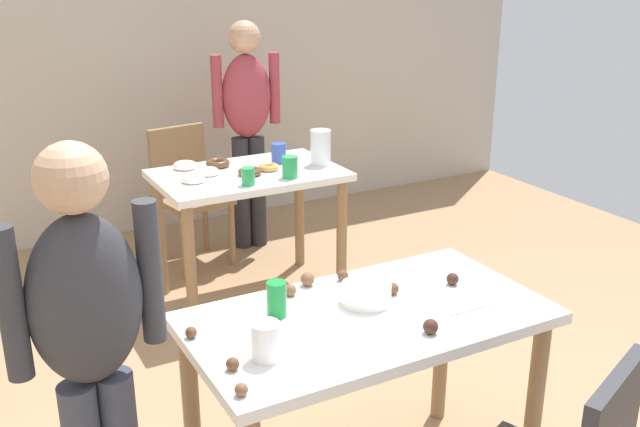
{
  "coord_description": "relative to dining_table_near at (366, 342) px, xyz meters",
  "views": [
    {
      "loc": [
        -1.32,
        -1.83,
        1.87
      ],
      "look_at": [
        -0.01,
        0.58,
        0.9
      ],
      "focal_mm": 40.67,
      "sensor_mm": 36.0,
      "label": 1
    }
  ],
  "objects": [
    {
      "name": "soda_can",
      "position": [
        -0.28,
        0.12,
        0.17
      ],
      "size": [
        0.07,
        0.07,
        0.12
      ],
      "primitive_type": "cylinder",
      "color": "#198438",
      "rests_on": "dining_table_near"
    },
    {
      "name": "donut_far_3",
      "position": [
        0.03,
        1.98,
        0.13
      ],
      "size": [
        0.13,
        0.13,
        0.04
      ],
      "primitive_type": "torus",
      "color": "white",
      "rests_on": "dining_table_far"
    },
    {
      "name": "cake_ball_5",
      "position": [
        -0.57,
        0.12,
        0.13
      ],
      "size": [
        0.04,
        0.04,
        0.04
      ],
      "primitive_type": "sphere",
      "color": "brown",
      "rests_on": "dining_table_near"
    },
    {
      "name": "chair_far_table",
      "position": [
        0.18,
        2.44,
        -0.14
      ],
      "size": [
        0.46,
        0.46,
        0.87
      ],
      "color": "olive",
      "rests_on": "ground_plane"
    },
    {
      "name": "cake_ball_8",
      "position": [
        0.1,
        -0.22,
        0.14
      ],
      "size": [
        0.05,
        0.05,
        0.05
      ],
      "primitive_type": "sphere",
      "color": "#3D2319",
      "rests_on": "dining_table_near"
    },
    {
      "name": "person_girl_near",
      "position": [
        -0.89,
        0.06,
        0.21
      ],
      "size": [
        0.45,
        0.22,
        1.43
      ],
      "color": "#383D4C",
      "rests_on": "ground_plane"
    },
    {
      "name": "cake_ball_0",
      "position": [
        0.39,
        0.04,
        0.13
      ],
      "size": [
        0.05,
        0.05,
        0.05
      ],
      "primitive_type": "sphere",
      "color": "#3D2319",
      "rests_on": "dining_table_near"
    },
    {
      "name": "donut_far_4",
      "position": [
        0.44,
        1.73,
        0.13
      ],
      "size": [
        0.12,
        0.12,
        0.03
      ],
      "primitive_type": "torus",
      "color": "gold",
      "rests_on": "dining_table_far"
    },
    {
      "name": "cake_ball_6",
      "position": [
        0.15,
        0.08,
        0.13
      ],
      "size": [
        0.04,
        0.04,
        0.04
      ],
      "primitive_type": "sphere",
      "color": "brown",
      "rests_on": "dining_table_near"
    },
    {
      "name": "dining_table_far",
      "position": [
        0.32,
        1.76,
        -0.01
      ],
      "size": [
        1.02,
        0.65,
        0.75
      ],
      "color": "white",
      "rests_on": "ground_plane"
    },
    {
      "name": "dining_table_near",
      "position": [
        0.0,
        0.0,
        0.0
      ],
      "size": [
        1.21,
        0.65,
        0.75
      ],
      "color": "white",
      "rests_on": "ground_plane"
    },
    {
      "name": "cup_far_0",
      "position": [
        0.22,
        1.53,
        0.16
      ],
      "size": [
        0.07,
        0.07,
        0.09
      ],
      "primitive_type": "cylinder",
      "color": "green",
      "rests_on": "dining_table_far"
    },
    {
      "name": "donut_far_0",
      "position": [
        -0.01,
        1.71,
        0.13
      ],
      "size": [
        0.13,
        0.13,
        0.04
      ],
      "primitive_type": "torus",
      "color": "white",
      "rests_on": "dining_table_far"
    },
    {
      "name": "donut_far_5",
      "position": [
        0.1,
        1.81,
        0.13
      ],
      "size": [
        0.12,
        0.12,
        0.04
      ],
      "primitive_type": "torus",
      "color": "white",
      "rests_on": "dining_table_far"
    },
    {
      "name": "fork_near",
      "position": [
        0.31,
        -0.15,
        0.11
      ],
      "size": [
        0.17,
        0.02,
        0.01
      ],
      "primitive_type": "cube",
      "color": "silver",
      "rests_on": "dining_table_near"
    },
    {
      "name": "wall_back",
      "position": [
        0.14,
        3.2,
        0.66
      ],
      "size": [
        6.4,
        0.1,
        2.6
      ],
      "primitive_type": "cube",
      "color": "#BCB2A3",
      "rests_on": "ground_plane"
    },
    {
      "name": "cake_ball_2",
      "position": [
        -0.56,
        -0.25,
        0.13
      ],
      "size": [
        0.04,
        0.04,
        0.04
      ],
      "primitive_type": "sphere",
      "color": "brown",
      "rests_on": "dining_table_near"
    },
    {
      "name": "cup_near_0",
      "position": [
        -0.42,
        -0.11,
        0.17
      ],
      "size": [
        0.09,
        0.09,
        0.12
      ],
      "primitive_type": "cylinder",
      "color": "white",
      "rests_on": "dining_table_near"
    },
    {
      "name": "cake_ball_7",
      "position": [
        -0.17,
        0.24,
        0.13
      ],
      "size": [
        0.04,
        0.04,
        0.04
      ],
      "primitive_type": "sphere",
      "color": "brown",
      "rests_on": "dining_table_near"
    },
    {
      "name": "cake_ball_1",
      "position": [
        -0.08,
        0.28,
        0.14
      ],
      "size": [
        0.05,
        0.05,
        0.05
      ],
      "primitive_type": "sphere",
      "color": "brown",
      "rests_on": "dining_table_near"
    },
    {
      "name": "mixing_bowl",
      "position": [
        0.04,
        0.07,
        0.15
      ],
      "size": [
        0.17,
        0.17,
        0.07
      ],
      "primitive_type": "cylinder",
      "color": "white",
      "rests_on": "dining_table_near"
    },
    {
      "name": "cup_far_2",
      "position": [
        0.55,
        1.85,
        0.17
      ],
      "size": [
        0.09,
        0.09,
        0.11
      ],
      "primitive_type": "cylinder",
      "color": "#3351B2",
      "rests_on": "dining_table_far"
    },
    {
      "name": "cake_ball_4",
      "position": [
        0.06,
        0.26,
        0.13
      ],
      "size": [
        0.04,
        0.04,
        0.04
      ],
      "primitive_type": "sphere",
      "color": "brown",
      "rests_on": "dining_table_near"
    },
    {
      "name": "cup_far_1",
      "position": [
        0.48,
        1.54,
        0.17
      ],
      "size": [
        0.09,
        0.09,
        0.12
      ],
      "primitive_type": "cylinder",
      "color": "green",
      "rests_on": "dining_table_far"
    },
    {
      "name": "pitcher_far",
      "position": [
        0.75,
        1.71,
        0.21
      ],
      "size": [
        0.12,
        0.12,
        0.2
      ],
      "primitive_type": "cylinder",
      "color": "white",
      "rests_on": "dining_table_far"
    },
    {
      "name": "donut_far_2",
      "position": [
        0.3,
        1.69,
        0.13
      ],
      "size": [
        0.13,
        0.13,
        0.04
      ],
      "primitive_type": "torus",
      "color": "brown",
      "rests_on": "dining_table_far"
    },
    {
      "name": "cake_ball_3",
      "position": [
        -0.53,
        -0.12,
        0.13
      ],
      "size": [
        0.04,
        0.04,
        0.04
      ],
      "primitive_type": "sphere",
      "color": "brown",
      "rests_on": "dining_table_near"
    },
    {
      "name": "person_adult_far",
      "position": [
        0.63,
        2.48,
        0.26
      ],
      "size": [
        0.46,
        0.24,
        1.51
      ],
      "color": "#28282D",
      "rests_on": "ground_plane"
    },
    {
      "name": "donut_far_1",
      "position": [
        0.21,
        1.94,
        0.13
      ],
      "size": [
        0.14,
        0.14,
        0.04
      ],
      "primitive_type": "torus",
      "color": "brown",
      "rests_on": "dining_table_far"
    }
  ]
}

